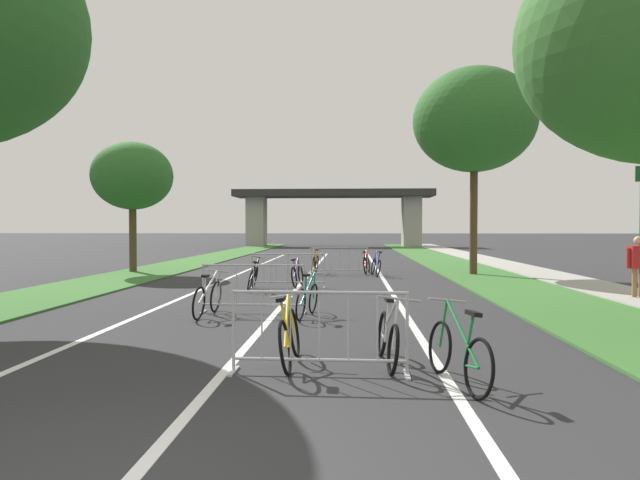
% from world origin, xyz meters
% --- Properties ---
extents(grass_verge_left, '(2.92, 58.55, 0.05)m').
position_xyz_m(grass_verge_left, '(-6.50, 23.95, 0.03)').
color(grass_verge_left, '#386B2D').
rests_on(grass_verge_left, ground).
extents(grass_verge_right, '(2.92, 58.55, 0.05)m').
position_xyz_m(grass_verge_right, '(6.50, 23.95, 0.03)').
color(grass_verge_right, '#386B2D').
rests_on(grass_verge_right, ground).
extents(sidewalk_path_right, '(2.00, 58.55, 0.08)m').
position_xyz_m(sidewalk_path_right, '(8.96, 23.95, 0.04)').
color(sidewalk_path_right, '#9E9B93').
rests_on(sidewalk_path_right, ground).
extents(lane_stripe_center, '(0.14, 33.87, 0.01)m').
position_xyz_m(lane_stripe_center, '(0.00, 16.94, 0.00)').
color(lane_stripe_center, silver).
rests_on(lane_stripe_center, ground).
extents(lane_stripe_right_lane, '(0.14, 33.87, 0.01)m').
position_xyz_m(lane_stripe_right_lane, '(2.77, 16.94, 0.00)').
color(lane_stripe_right_lane, silver).
rests_on(lane_stripe_right_lane, ground).
extents(lane_stripe_left_lane, '(0.14, 33.87, 0.01)m').
position_xyz_m(lane_stripe_left_lane, '(-2.77, 16.94, 0.00)').
color(lane_stripe_left_lane, silver).
rests_on(lane_stripe_left_lane, ground).
extents(overpass_bridge, '(18.74, 4.25, 5.33)m').
position_xyz_m(overpass_bridge, '(0.00, 48.39, 3.88)').
color(overpass_bridge, '#2D2D30').
rests_on(overpass_bridge, ground).
extents(tree_left_cypress_far, '(3.20, 3.20, 5.26)m').
position_xyz_m(tree_left_cypress_far, '(-7.15, 18.02, 3.88)').
color(tree_left_cypress_far, '#4C3823').
rests_on(tree_left_cypress_far, ground).
extents(tree_right_maple_mid, '(4.63, 4.63, 7.87)m').
position_xyz_m(tree_right_maple_mid, '(6.30, 17.60, 5.89)').
color(tree_right_maple_mid, '#4C3823').
rests_on(tree_right_maple_mid, ground).
extents(crowd_barrier_nearest, '(2.25, 0.48, 1.05)m').
position_xyz_m(crowd_barrier_nearest, '(1.21, 3.33, 0.52)').
color(crowd_barrier_nearest, '#ADADB2').
rests_on(crowd_barrier_nearest, ground).
extents(crowd_barrier_second, '(2.25, 0.49, 1.05)m').
position_xyz_m(crowd_barrier_second, '(-0.47, 8.09, 0.52)').
color(crowd_barrier_second, '#ADADB2').
rests_on(crowd_barrier_second, ground).
extents(crowd_barrier_third, '(2.27, 0.56, 1.05)m').
position_xyz_m(crowd_barrier_third, '(-0.27, 12.85, 0.52)').
color(crowd_barrier_third, '#ADADB2').
rests_on(crowd_barrier_third, ground).
extents(crowd_barrier_fourth, '(2.27, 0.56, 1.05)m').
position_xyz_m(crowd_barrier_fourth, '(1.19, 17.61, 0.52)').
color(crowd_barrier_fourth, '#ADADB2').
rests_on(crowd_barrier_fourth, ground).
extents(bicycle_teal_0, '(0.57, 1.60, 0.91)m').
position_xyz_m(bicycle_teal_0, '(0.73, 7.63, 0.37)').
color(bicycle_teal_0, black).
rests_on(bicycle_teal_0, ground).
extents(bicycle_orange_1, '(0.43, 1.69, 1.03)m').
position_xyz_m(bicycle_orange_1, '(0.22, 17.99, 0.39)').
color(bicycle_orange_1, black).
rests_on(bicycle_orange_1, ground).
extents(bicycle_purple_2, '(0.50, 1.64, 0.90)m').
position_xyz_m(bicycle_purple_2, '(-0.04, 13.37, 0.36)').
color(bicycle_purple_2, black).
rests_on(bicycle_purple_2, ground).
extents(bicycle_silver_3, '(0.56, 1.66, 0.99)m').
position_xyz_m(bicycle_silver_3, '(2.10, 3.83, 0.36)').
color(bicycle_silver_3, black).
rests_on(bicycle_silver_3, ground).
extents(bicycle_black_4, '(0.44, 1.66, 0.99)m').
position_xyz_m(bicycle_black_4, '(-1.23, 12.28, 0.37)').
color(bicycle_black_4, black).
rests_on(bicycle_black_4, ground).
extents(bicycle_blue_5, '(0.49, 1.74, 0.99)m').
position_xyz_m(bicycle_blue_5, '(2.57, 17.08, 0.37)').
color(bicycle_blue_5, black).
rests_on(bicycle_blue_5, ground).
extents(bicycle_yellow_6, '(0.53, 1.66, 0.95)m').
position_xyz_m(bicycle_yellow_6, '(0.79, 3.72, 0.38)').
color(bicycle_yellow_6, black).
rests_on(bicycle_yellow_6, ground).
extents(bicycle_green_7, '(0.54, 1.71, 0.97)m').
position_xyz_m(bicycle_green_7, '(2.86, 2.94, 0.38)').
color(bicycle_green_7, black).
rests_on(bicycle_green_7, ground).
extents(bicycle_white_8, '(0.48, 1.73, 0.93)m').
position_xyz_m(bicycle_white_8, '(-1.34, 7.62, 0.38)').
color(bicycle_white_8, black).
rests_on(bicycle_white_8, ground).
extents(bicycle_red_9, '(0.47, 1.67, 0.96)m').
position_xyz_m(bicycle_red_9, '(2.25, 18.11, 0.38)').
color(bicycle_red_9, black).
rests_on(bicycle_red_9, ground).
extents(pedestrian_with_backpack, '(0.59, 0.30, 1.62)m').
position_xyz_m(pedestrian_with_backpack, '(8.84, 10.64, 0.98)').
color(pedestrian_with_backpack, olive).
rests_on(pedestrian_with_backpack, ground).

